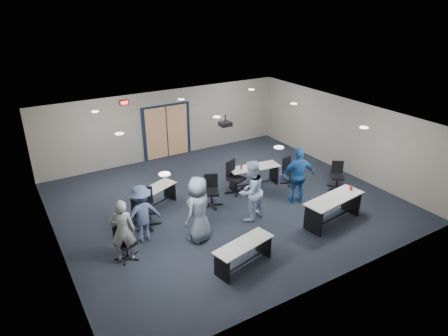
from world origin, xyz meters
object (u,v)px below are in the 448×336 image
table_back_right (254,173)px  table_front_left (244,251)px  chair_back_d (290,171)px  table_back_left (154,195)px  person_back (142,214)px  chair_back_b (212,191)px  person_lightblue (251,191)px  chair_loose_right (338,176)px  person_navy (298,176)px  chair_loose_left (126,243)px  person_plaid (199,209)px  person_gray (123,231)px  chair_back_c (236,178)px  table_front_right (334,205)px  chair_back_a (146,209)px

table_back_right → table_front_left: bearing=-120.4°
table_back_right → chair_back_d: table_back_right is taller
table_back_left → table_back_right: 3.51m
table_front_left → person_back: size_ratio=1.04×
chair_back_b → person_lightblue: 1.45m
chair_loose_right → person_back: person_back is taller
table_front_left → chair_back_b: size_ratio=1.68×
chair_back_b → person_navy: (2.42, -1.18, 0.42)m
table_front_left → table_back_right: bearing=40.0°
table_back_right → chair_loose_left: table_back_right is taller
chair_back_d → table_back_right: bearing=146.3°
chair_loose_right → person_plaid: bearing=-140.9°
chair_back_b → person_navy: size_ratio=0.54×
person_gray → person_plaid: size_ratio=0.91×
chair_back_b → table_front_left: bearing=-80.0°
person_gray → table_back_right: bearing=-135.4°
chair_back_c → person_gray: (-4.30, -1.62, 0.28)m
chair_loose_right → person_gray: 7.39m
table_front_right → person_back: person_back is taller
table_back_left → table_back_right: bearing=-29.2°
table_front_right → person_navy: size_ratio=1.11×
chair_back_b → table_back_left: bearing=178.1°
person_plaid → person_lightblue: 1.78m
person_plaid → person_gray: bearing=-31.4°
table_back_right → chair_back_d: 1.28m
chair_loose_right → table_front_left: bearing=-123.5°
chair_back_a → person_plaid: 1.71m
person_plaid → person_navy: (3.61, 0.25, 0.00)m
person_navy → chair_back_a: bearing=5.2°
table_front_left → chair_back_b: chair_back_b is taller
table_front_right → chair_back_b: size_ratio=2.04×
table_back_right → chair_loose_left: size_ratio=1.97×
table_front_right → person_navy: person_navy is taller
chair_back_c → person_gray: size_ratio=0.66×
person_lightblue → person_back: (-3.07, 0.57, -0.11)m
chair_back_a → chair_back_b: (2.16, 0.07, -0.06)m
table_back_left → chair_loose_right: chair_loose_right is taller
chair_back_d → person_lightblue: size_ratio=0.51×
chair_back_c → person_plaid: (-2.32, -1.78, 0.36)m
table_back_left → person_back: 1.79m
person_lightblue → person_navy: same height
table_back_left → person_gray: size_ratio=1.00×
table_front_right → chair_back_c: bearing=107.0°
table_back_right → chair_loose_left: (-5.06, -1.72, -0.03)m
person_navy → person_back: person_navy is taller
chair_back_d → person_plaid: size_ratio=0.51×
chair_loose_left → person_plaid: person_plaid is taller
chair_back_c → person_gray: bearing=178.6°
person_navy → person_back: (-4.90, 0.49, -0.11)m
chair_back_a → chair_back_d: size_ratio=1.20×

